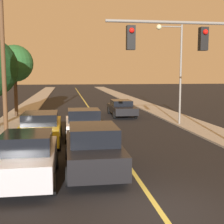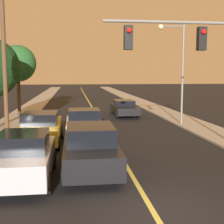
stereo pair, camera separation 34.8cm
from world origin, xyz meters
The scene contains 13 objects.
ground_plane centered at (0.00, 0.00, 0.00)m, with size 200.00×200.00×0.00m, color black.
road_surface centered at (0.00, 36.00, 0.01)m, with size 10.29×80.00×0.01m.
sidewalk_left centered at (-6.39, 36.00, 0.06)m, with size 2.50×80.00×0.12m.
sidewalk_right centered at (6.39, 36.00, 0.06)m, with size 2.50×80.00×0.12m.
car_near_lane_front centered at (-1.44, 3.84, 0.87)m, with size 2.05×4.99×1.74m.
car_near_lane_second centered at (-1.44, 9.91, 0.82)m, with size 2.08×4.03×1.65m.
car_outer_lane_front centered at (-3.70, 2.94, 0.85)m, with size 1.93×4.28×1.69m.
car_outer_lane_second centered at (-3.70, 8.56, 0.86)m, with size 2.05×4.97×1.68m.
car_far_oncoming centered at (2.31, 18.77, 0.71)m, with size 1.98×5.13×1.36m.
traffic_signal_mast centered at (3.32, 4.29, 4.29)m, with size 6.54×0.42×5.71m.
streetlamp_right centered at (5.05, 13.31, 4.52)m, with size 1.86×0.36×6.82m.
utility_pole_left centered at (-5.74, 10.32, 4.70)m, with size 1.60×0.24×8.82m.
tree_left_far centered at (-6.54, 19.31, 4.44)m, with size 3.03×3.03×5.86m.
Camera 1 is at (-2.40, -7.50, 3.62)m, focal length 50.00 mm.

